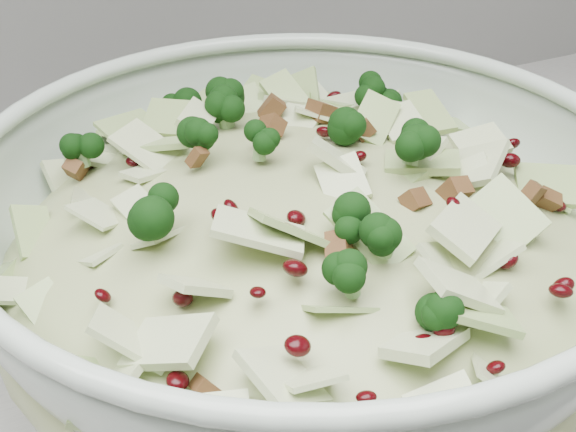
{
  "coord_description": "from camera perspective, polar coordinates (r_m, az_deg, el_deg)",
  "views": [
    {
      "loc": [
        0.53,
        1.24,
        1.28
      ],
      "look_at": [
        0.71,
        1.61,
        1.02
      ],
      "focal_mm": 50.0,
      "sensor_mm": 36.0,
      "label": 1
    }
  ],
  "objects": [
    {
      "name": "mixing_bowl",
      "position": [
        0.5,
        1.26,
        -3.45
      ],
      "size": [
        0.42,
        0.42,
        0.16
      ],
      "rotation": [
        0.0,
        0.0,
        -0.03
      ],
      "color": "#B1C3B3",
      "rests_on": "counter"
    },
    {
      "name": "salad",
      "position": [
        0.49,
        1.3,
        -0.92
      ],
      "size": [
        0.43,
        0.43,
        0.16
      ],
      "rotation": [
        0.0,
        0.0,
        0.16
      ],
      "color": "tan",
      "rests_on": "mixing_bowl"
    }
  ]
}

